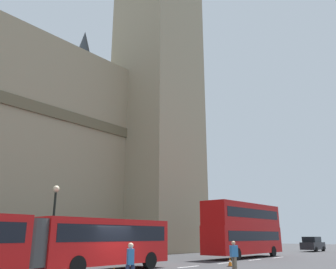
{
  "coord_description": "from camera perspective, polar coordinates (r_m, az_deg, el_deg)",
  "views": [
    {
      "loc": [
        -13.43,
        -14.91,
        1.95
      ],
      "look_at": [
        7.04,
        2.87,
        9.87
      ],
      "focal_mm": 37.18,
      "sensor_mm": 36.0,
      "label": 1
    }
  ],
  "objects": [
    {
      "name": "sedan_lead",
      "position": [
        51.38,
        22.63,
        -16.26
      ],
      "size": [
        4.4,
        1.86,
        1.85
      ],
      "color": "black",
      "rests_on": "ground_plane"
    },
    {
      "name": "double_decker_bus",
      "position": [
        34.79,
        12.31,
        -14.68
      ],
      "size": [
        10.76,
        2.54,
        4.9
      ],
      "color": "#B20F0F",
      "rests_on": "ground_plane"
    },
    {
      "name": "traffic_cone_middle",
      "position": [
        25.08,
        10.14,
        -19.87
      ],
      "size": [
        0.36,
        0.36,
        0.58
      ],
      "color": "black",
      "rests_on": "ground_plane"
    },
    {
      "name": "articulated_bus",
      "position": [
        19.12,
        -22.0,
        -15.78
      ],
      "size": [
        18.09,
        2.54,
        2.9
      ],
      "color": "red",
      "rests_on": "ground_plane"
    },
    {
      "name": "street_lamp",
      "position": [
        25.05,
        -18.27,
        -12.98
      ],
      "size": [
        0.44,
        0.44,
        5.27
      ],
      "color": "black",
      "rests_on": "ground_plane"
    },
    {
      "name": "pedestrian_near_cones",
      "position": [
        14.81,
        -6.21,
        -20.23
      ],
      "size": [
        0.42,
        0.47,
        1.69
      ],
      "color": "#262D4C",
      "rests_on": "ground_plane"
    },
    {
      "name": "pedestrian_by_kerb",
      "position": [
        20.26,
        10.77,
        -18.96
      ],
      "size": [
        0.46,
        0.38,
        1.69
      ],
      "color": "#726651",
      "rests_on": "ground_plane"
    }
  ]
}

